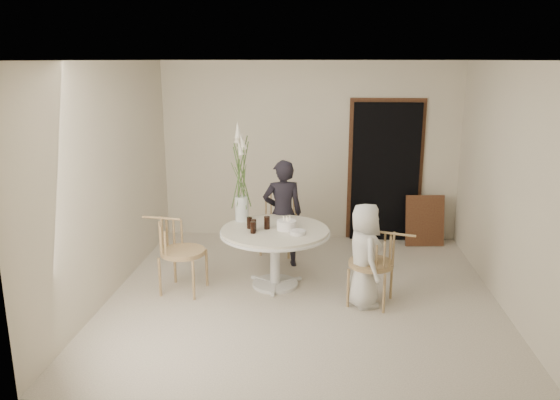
# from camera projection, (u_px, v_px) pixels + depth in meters

# --- Properties ---
(ground) EXTENTS (4.50, 4.50, 0.00)m
(ground) POSITION_uv_depth(u_px,v_px,m) (303.00, 295.00, 6.47)
(ground) COLOR silver
(ground) RESTS_ON ground
(room_shell) EXTENTS (4.50, 4.50, 4.50)m
(room_shell) POSITION_uv_depth(u_px,v_px,m) (304.00, 160.00, 6.07)
(room_shell) COLOR silver
(room_shell) RESTS_ON ground
(doorway) EXTENTS (1.00, 0.10, 2.10)m
(doorway) POSITION_uv_depth(u_px,v_px,m) (385.00, 173.00, 8.24)
(doorway) COLOR black
(doorway) RESTS_ON ground
(door_trim) EXTENTS (1.12, 0.03, 2.22)m
(door_trim) POSITION_uv_depth(u_px,v_px,m) (385.00, 168.00, 8.26)
(door_trim) COLOR brown
(door_trim) RESTS_ON ground
(table) EXTENTS (1.33, 1.33, 0.73)m
(table) POSITION_uv_depth(u_px,v_px,m) (275.00, 238.00, 6.59)
(table) COLOR silver
(table) RESTS_ON ground
(picture_frame) EXTENTS (0.58, 0.22, 0.76)m
(picture_frame) POSITION_uv_depth(u_px,v_px,m) (425.00, 221.00, 8.13)
(picture_frame) COLOR brown
(picture_frame) RESTS_ON ground
(chair_far) EXTENTS (0.56, 0.60, 0.90)m
(chair_far) POSITION_uv_depth(u_px,v_px,m) (281.00, 211.00, 7.87)
(chair_far) COLOR tan
(chair_far) RESTS_ON ground
(chair_right) EXTENTS (0.61, 0.59, 0.88)m
(chair_right) POSITION_uv_depth(u_px,v_px,m) (382.00, 257.00, 6.08)
(chair_right) COLOR tan
(chair_right) RESTS_ON ground
(chair_left) EXTENTS (0.59, 0.56, 0.92)m
(chair_left) POSITION_uv_depth(u_px,v_px,m) (172.00, 243.00, 6.47)
(chair_left) COLOR tan
(chair_left) RESTS_ON ground
(girl) EXTENTS (0.59, 0.45, 1.45)m
(girl) POSITION_uv_depth(u_px,v_px,m) (283.00, 214.00, 7.23)
(girl) COLOR black
(girl) RESTS_ON ground
(boy) EXTENTS (0.51, 0.66, 1.19)m
(boy) POSITION_uv_depth(u_px,v_px,m) (364.00, 255.00, 6.07)
(boy) COLOR silver
(boy) RESTS_ON ground
(birthday_cake) EXTENTS (0.23, 0.23, 0.16)m
(birthday_cake) POSITION_uv_depth(u_px,v_px,m) (286.00, 225.00, 6.53)
(birthday_cake) COLOR white
(birthday_cake) RESTS_ON table
(cola_tumbler_a) EXTENTS (0.09, 0.09, 0.15)m
(cola_tumbler_a) POSITION_uv_depth(u_px,v_px,m) (267.00, 223.00, 6.55)
(cola_tumbler_a) COLOR black
(cola_tumbler_a) RESTS_ON table
(cola_tumbler_b) EXTENTS (0.08, 0.08, 0.14)m
(cola_tumbler_b) POSITION_uv_depth(u_px,v_px,m) (253.00, 227.00, 6.39)
(cola_tumbler_b) COLOR black
(cola_tumbler_b) RESTS_ON table
(cola_tumbler_c) EXTENTS (0.07, 0.07, 0.14)m
(cola_tumbler_c) POSITION_uv_depth(u_px,v_px,m) (254.00, 225.00, 6.47)
(cola_tumbler_c) COLOR black
(cola_tumbler_c) RESTS_ON table
(cola_tumbler_d) EXTENTS (0.08, 0.08, 0.14)m
(cola_tumbler_d) POSITION_uv_depth(u_px,v_px,m) (250.00, 223.00, 6.57)
(cola_tumbler_d) COLOR black
(cola_tumbler_d) RESTS_ON table
(plate_stack) EXTENTS (0.19, 0.19, 0.05)m
(plate_stack) POSITION_uv_depth(u_px,v_px,m) (298.00, 232.00, 6.36)
(plate_stack) COLOR white
(plate_stack) RESTS_ON table
(flower_vase) EXTENTS (0.17, 0.17, 1.25)m
(flower_vase) POSITION_uv_depth(u_px,v_px,m) (241.00, 178.00, 6.76)
(flower_vase) COLOR silver
(flower_vase) RESTS_ON table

